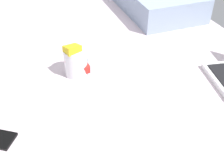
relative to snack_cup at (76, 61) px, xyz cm
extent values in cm
cube|color=silver|center=(-16.09, 9.92, -15.08)|extent=(180.00, 140.00, 18.00)
cylinder|color=silver|center=(-0.12, -0.05, -0.58)|extent=(9.00, 9.00, 11.00)
cube|color=red|center=(1.45, 1.76, -2.84)|extent=(5.75, 5.94, 4.19)
cube|color=blue|center=(-0.79, 0.90, -0.75)|extent=(7.50, 8.10, 6.13)
cube|color=red|center=(0.80, -0.86, 1.34)|extent=(7.07, 7.34, 5.79)
cube|color=red|center=(-0.82, -0.34, 3.43)|extent=(6.41, 6.34, 5.02)
cube|color=yellow|center=(0.59, -1.04, 5.52)|extent=(6.69, 7.16, 4.40)
camera|label=1|loc=(91.67, -18.82, 60.05)|focal=45.93mm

